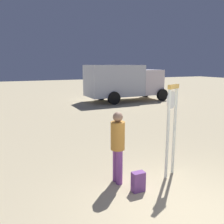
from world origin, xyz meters
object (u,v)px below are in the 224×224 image
(standing_clock, at_px, (171,121))
(box_truck_near, at_px, (123,81))
(person_near_clock, at_px, (118,144))
(backpack, at_px, (138,182))

(standing_clock, relative_size, box_truck_near, 0.38)
(person_near_clock, height_order, box_truck_near, box_truck_near)
(standing_clock, bearing_deg, backpack, -163.51)
(standing_clock, bearing_deg, box_truck_near, 68.18)
(backpack, bearing_deg, person_near_clock, 113.44)
(person_near_clock, bearing_deg, standing_clock, -9.39)
(standing_clock, height_order, person_near_clock, standing_clock)
(box_truck_near, bearing_deg, person_near_clock, -117.77)
(standing_clock, xyz_separation_m, box_truck_near, (4.58, 11.44, 0.11))
(standing_clock, bearing_deg, person_near_clock, 170.61)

